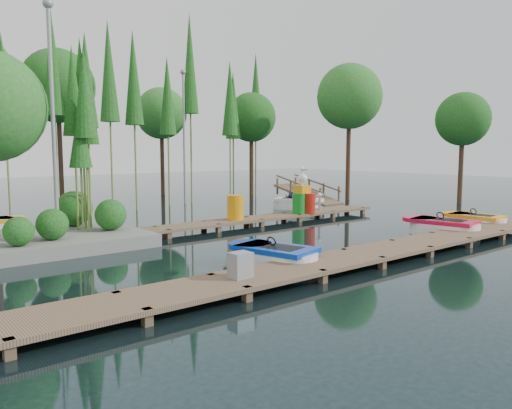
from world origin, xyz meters
TOP-DOWN VIEW (x-y plane):
  - ground_plane at (0.00, 0.00)m, footprint 90.00×90.00m
  - near_dock at (0.00, -4.50)m, footprint 18.00×1.50m
  - far_dock at (1.00, 2.50)m, footprint 15.00×1.20m
  - island at (-6.30, 3.29)m, footprint 6.20×4.20m
  - tree_screen at (-2.04, 10.60)m, footprint 34.42×18.53m
  - lamp_island at (-5.50, 2.50)m, footprint 0.30×0.30m
  - lamp_rear at (4.00, 11.00)m, footprint 0.30×0.30m
  - ramp at (9.00, 6.50)m, footprint 1.50×3.94m
  - boat_blue at (-1.98, -3.29)m, footprint 1.73×2.75m
  - boat_red at (5.65, -3.44)m, footprint 1.65×2.84m
  - boat_yellow_near at (8.17, -3.31)m, footprint 1.24×2.49m
  - boat_white_far at (7.08, 5.36)m, footprint 2.47×2.76m
  - utility_cabinet at (-3.98, -4.50)m, footprint 0.44×0.37m
  - yellow_barrel at (1.11, 2.50)m, footprint 0.63×0.63m
  - drum_cluster at (4.60, 2.35)m, footprint 1.13×1.03m
  - seagull_post at (5.72, 2.50)m, footprint 0.49×0.27m

SIDE VIEW (x-z plane):
  - ground_plane at x=0.00m, z-range 0.00..0.00m
  - far_dock at x=1.00m, z-range -0.02..0.48m
  - near_dock at x=0.00m, z-range -0.02..0.48m
  - boat_yellow_near at x=8.17m, z-range -0.17..0.64m
  - boat_blue at x=-1.98m, z-range -0.18..0.68m
  - boat_red at x=5.65m, z-range -0.19..0.71m
  - boat_white_far at x=7.08m, z-range -0.34..0.88m
  - utility_cabinet at x=-3.98m, z-range 0.30..0.84m
  - ramp at x=9.00m, z-range -0.16..1.33m
  - yellow_barrel at x=1.11m, z-range 0.30..1.24m
  - seagull_post at x=5.72m, z-range 0.44..1.23m
  - drum_cluster at x=4.60m, z-range -0.10..1.84m
  - island at x=-6.30m, z-range -0.19..6.56m
  - lamp_island at x=-5.50m, z-range 0.64..7.89m
  - lamp_rear at x=4.00m, z-range 0.64..7.89m
  - tree_screen at x=-2.04m, z-range 0.96..11.27m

